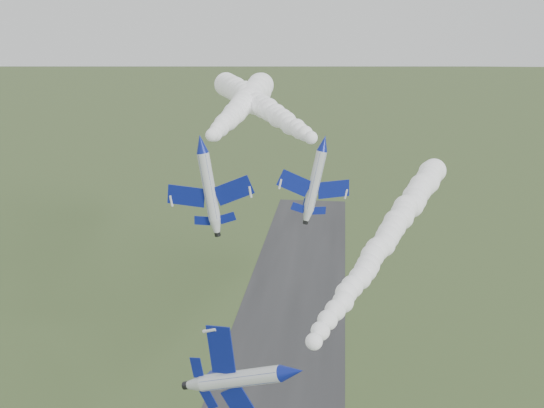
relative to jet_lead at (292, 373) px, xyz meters
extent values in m
cylinder|color=silver|center=(-0.01, 0.13, -0.02)|extent=(4.76, 9.45, 2.13)
cone|color=navy|center=(-1.73, -5.44, -0.02)|extent=(2.75, 2.94, 2.13)
cone|color=silver|center=(1.64, 5.48, -0.02)|extent=(2.62, 2.52, 2.13)
cylinder|color=black|center=(1.97, 6.53, -0.02)|extent=(1.23, 0.95, 1.08)
ellipsoid|color=black|center=(-0.16, -2.31, 0.20)|extent=(2.29, 3.44, 1.42)
cube|color=navy|center=(-1.03, 1.36, 3.00)|extent=(2.65, 3.10, 4.78)
cube|color=navy|center=(1.23, 0.66, -3.16)|extent=(2.65, 3.10, 4.78)
cube|color=navy|center=(0.75, 4.72, 1.62)|extent=(1.21, 1.42, 2.09)
cube|color=navy|center=(1.95, 4.35, -1.66)|extent=(1.21, 1.42, 2.09)
cube|color=navy|center=(2.55, 3.89, 0.49)|extent=(2.72, 2.36, 0.99)
cylinder|color=silver|center=(-14.21, 26.23, 16.52)|extent=(1.92, 9.15, 1.86)
cone|color=navy|center=(-14.25, 20.46, 16.52)|extent=(1.87, 2.41, 1.86)
cone|color=silver|center=(-14.17, 31.78, 16.52)|extent=(1.87, 1.97, 1.86)
cylinder|color=black|center=(-14.16, 32.86, 16.52)|extent=(0.94, 0.66, 0.94)
ellipsoid|color=black|center=(-14.31, 23.88, 17.13)|extent=(1.26, 3.14, 1.24)
cube|color=navy|center=(-17.40, 27.12, 15.88)|extent=(4.99, 2.65, 0.89)
cube|color=navy|center=(-10.95, 27.08, 16.85)|extent=(4.99, 2.65, 0.89)
cube|color=navy|center=(-15.90, 30.81, 16.26)|extent=(2.18, 1.21, 0.43)
cube|color=navy|center=(-12.45, 30.79, 16.78)|extent=(2.18, 1.21, 0.43)
cube|color=navy|center=(-14.39, 30.54, 17.92)|extent=(0.50, 1.74, 2.39)
cylinder|color=silver|center=(1.67, 26.33, 16.92)|extent=(4.45, 7.80, 1.65)
cone|color=navy|center=(3.52, 21.79, 16.92)|extent=(2.29, 2.50, 1.65)
cone|color=silver|center=(-0.10, 30.69, 16.92)|extent=(2.15, 2.16, 1.65)
cylinder|color=black|center=(-0.45, 31.54, 16.92)|extent=(0.98, 0.83, 0.84)
ellipsoid|color=black|center=(2.53, 24.52, 17.43)|extent=(2.02, 2.88, 1.10)
cube|color=navy|center=(-1.14, 25.98, 17.37)|extent=(4.70, 3.63, 1.03)
cube|color=navy|center=(3.87, 28.02, 16.19)|extent=(4.70, 3.63, 1.03)
cube|color=navy|center=(-1.13, 29.37, 17.23)|extent=(2.07, 1.63, 0.48)
cube|color=navy|center=(1.55, 30.46, 16.60)|extent=(2.07, 1.63, 0.48)
cube|color=navy|center=(0.53, 29.81, 18.09)|extent=(1.06, 1.57, 2.01)
camera|label=1|loc=(3.94, -49.87, 31.05)|focal=40.00mm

